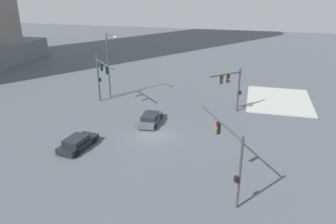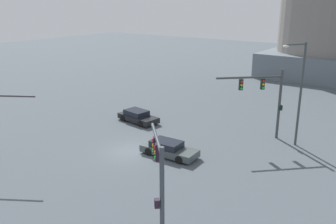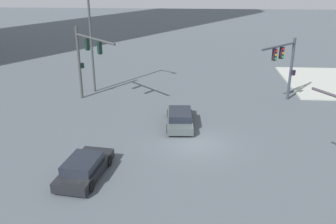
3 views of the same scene
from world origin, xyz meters
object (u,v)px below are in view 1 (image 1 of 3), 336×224
object	(u,v)px
traffic_signal_cross_street	(101,73)
streetlamp_curved_arm	(109,62)
traffic_signal_opposite_side	(232,84)
sedan_car_approaching	(78,143)
sedan_car_waiting_far	(151,119)
traffic_signal_near_corner	(229,148)

from	to	relation	value
traffic_signal_cross_street	streetlamp_curved_arm	bearing A→B (deg)	137.03
streetlamp_curved_arm	traffic_signal_opposite_side	bearing A→B (deg)	25.91
sedan_car_approaching	traffic_signal_opposite_side	bearing A→B (deg)	-38.09
traffic_signal_opposite_side	streetlamp_curved_arm	distance (m)	16.87
streetlamp_curved_arm	sedan_car_waiting_far	size ratio (longest dim) A/B	1.86
traffic_signal_cross_street	sedan_car_waiting_far	bearing A→B (deg)	15.52
traffic_signal_opposite_side	sedan_car_waiting_far	size ratio (longest dim) A/B	1.15
traffic_signal_near_corner	traffic_signal_opposite_side	bearing A→B (deg)	-28.36
traffic_signal_near_corner	sedan_car_approaching	world-z (taller)	traffic_signal_near_corner
traffic_signal_opposite_side	traffic_signal_near_corner	bearing A→B (deg)	49.21
traffic_signal_opposite_side	traffic_signal_cross_street	bearing A→B (deg)	-40.73
sedan_car_waiting_far	traffic_signal_cross_street	bearing A→B (deg)	56.88
traffic_signal_near_corner	sedan_car_waiting_far	size ratio (longest dim) A/B	1.32
traffic_signal_opposite_side	sedan_car_waiting_far	bearing A→B (deg)	-10.83
traffic_signal_opposite_side	traffic_signal_cross_street	world-z (taller)	traffic_signal_cross_street
sedan_car_approaching	streetlamp_curved_arm	bearing A→B (deg)	19.31
traffic_signal_near_corner	streetlamp_curved_arm	world-z (taller)	streetlamp_curved_arm
sedan_car_approaching	traffic_signal_cross_street	bearing A→B (deg)	21.50
streetlamp_curved_arm	sedan_car_waiting_far	xyz separation A→B (m)	(-7.40, -8.12, -4.48)
traffic_signal_opposite_side	streetlamp_curved_arm	size ratio (longest dim) A/B	0.62
traffic_signal_opposite_side	sedan_car_approaching	distance (m)	19.28
traffic_signal_cross_street	streetlamp_curved_arm	size ratio (longest dim) A/B	0.72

